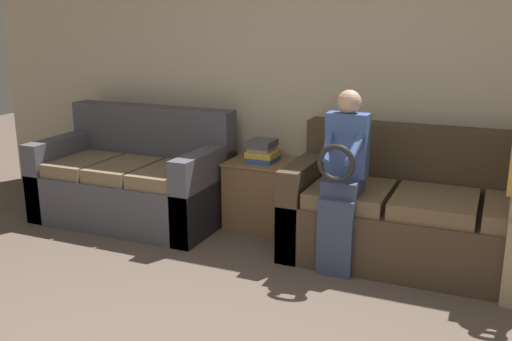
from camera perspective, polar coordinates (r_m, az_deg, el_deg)
The scene contains 6 objects.
wall_back at distance 4.65m, azimuth 8.15°, elevation 9.77°, with size 6.94×0.06×2.55m.
couch_main at distance 4.21m, azimuth 17.51°, elevation -4.56°, with size 2.05×0.87×0.92m.
couch_side at distance 5.00m, azimuth -11.97°, elevation -1.06°, with size 1.57×0.87×0.94m.
child_left_seated at distance 3.86m, azimuth 8.68°, elevation -0.38°, with size 0.28×0.37×1.23m.
side_shelf at distance 4.73m, azimuth 0.73°, elevation -2.22°, with size 0.55×0.50×0.56m.
book_stack at distance 4.63m, azimuth 0.67°, elevation 1.96°, with size 0.23×0.26×0.17m.
Camera 1 is at (1.22, -1.61, 1.69)m, focal length 40.00 mm.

